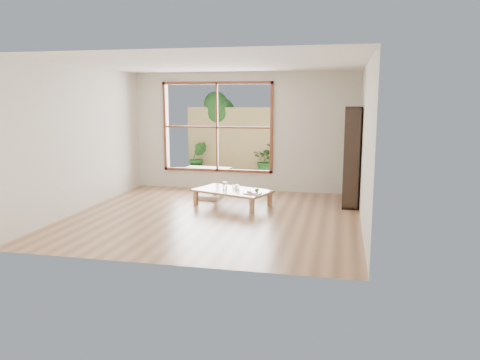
% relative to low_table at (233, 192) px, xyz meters
% --- Properties ---
extents(ground, '(5.00, 5.00, 0.00)m').
position_rel_low_table_xyz_m(ground, '(-0.12, -0.84, -0.27)').
color(ground, tan).
rests_on(ground, ground).
extents(low_table, '(1.60, 1.24, 0.31)m').
position_rel_low_table_xyz_m(low_table, '(0.00, 0.00, 0.00)').
color(low_table, '#AB7852').
rests_on(low_table, ground).
extents(floor_cushion, '(0.56, 0.56, 0.08)m').
position_rel_low_table_xyz_m(floor_cushion, '(-0.63, 0.58, -0.23)').
color(floor_cushion, white).
rests_on(floor_cushion, ground).
extents(bookshelf, '(0.30, 0.85, 1.88)m').
position_rel_low_table_xyz_m(bookshelf, '(2.20, 0.53, 0.67)').
color(bookshelf, black).
rests_on(bookshelf, ground).
extents(glass_tall, '(0.08, 0.08, 0.15)m').
position_rel_low_table_xyz_m(glass_tall, '(-0.14, -0.02, 0.11)').
color(glass_tall, silver).
rests_on(glass_tall, low_table).
extents(glass_mid, '(0.06, 0.06, 0.09)m').
position_rel_low_table_xyz_m(glass_mid, '(0.11, -0.01, 0.08)').
color(glass_mid, silver).
rests_on(glass_mid, low_table).
extents(glass_short, '(0.07, 0.07, 0.09)m').
position_rel_low_table_xyz_m(glass_short, '(0.08, 0.08, 0.08)').
color(glass_short, silver).
rests_on(glass_short, low_table).
extents(glass_small, '(0.06, 0.06, 0.08)m').
position_rel_low_table_xyz_m(glass_small, '(0.00, 0.10, 0.07)').
color(glass_small, silver).
rests_on(glass_small, low_table).
extents(food_tray, '(0.34, 0.28, 0.09)m').
position_rel_low_table_xyz_m(food_tray, '(0.45, -0.27, 0.06)').
color(food_tray, white).
rests_on(food_tray, low_table).
extents(deck, '(2.80, 2.00, 0.05)m').
position_rel_low_table_xyz_m(deck, '(-0.72, 2.72, -0.27)').
color(deck, '#342C26').
rests_on(deck, ground).
extents(garden_bench, '(1.12, 0.40, 0.35)m').
position_rel_low_table_xyz_m(garden_bench, '(-1.15, 2.35, 0.04)').
color(garden_bench, black).
rests_on(garden_bench, deck).
extents(bamboo_fence, '(2.80, 0.06, 1.80)m').
position_rel_low_table_xyz_m(bamboo_fence, '(-0.72, 3.72, 0.63)').
color(bamboo_fence, tan).
rests_on(bamboo_fence, ground).
extents(shrub_right, '(0.94, 0.86, 0.88)m').
position_rel_low_table_xyz_m(shrub_right, '(0.16, 3.32, 0.19)').
color(shrub_right, '#2A5D22').
rests_on(shrub_right, deck).
extents(shrub_left, '(0.57, 0.51, 0.88)m').
position_rel_low_table_xyz_m(shrub_left, '(-1.75, 3.36, 0.19)').
color(shrub_left, '#2A5D22').
rests_on(shrub_left, deck).
extents(garden_tree, '(1.04, 0.85, 2.22)m').
position_rel_low_table_xyz_m(garden_tree, '(-1.40, 4.02, 1.35)').
color(garden_tree, '#4C3D2D').
rests_on(garden_tree, ground).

